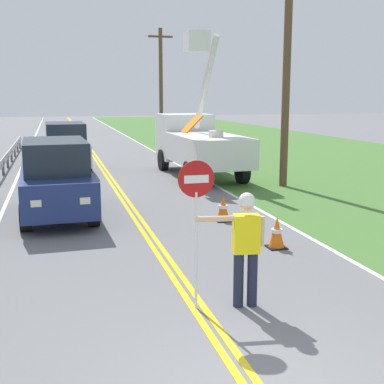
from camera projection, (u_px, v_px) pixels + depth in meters
grass_verge_right at (321, 158)px, 27.57m from camera, size 16.00×110.00×0.01m
centerline_yellow_left at (99, 165)px, 24.64m from camera, size 0.11×110.00×0.01m
centerline_yellow_right at (103, 165)px, 24.68m from camera, size 0.11×110.00×0.01m
edge_line_right at (174, 163)px, 25.56m from camera, size 0.12×110.00×0.01m
edge_line_left at (22, 168)px, 23.76m from camera, size 0.12×110.00×0.01m
flagger_worker at (245, 242)px, 8.01m from camera, size 1.08×0.31×1.83m
stop_sign_paddle at (196, 201)px, 7.80m from camera, size 0.56×0.04×2.33m
utility_bucket_truck at (197, 141)px, 21.44m from camera, size 2.67×6.86×5.80m
oncoming_suv_nearest at (56, 178)px, 14.09m from camera, size 2.05×4.67×2.10m
oncoming_suv_second at (66, 146)px, 22.83m from camera, size 2.02×4.65×2.10m
utility_pole_near at (287, 66)px, 18.25m from camera, size 1.80×0.28×8.25m
utility_pole_mid at (161, 82)px, 38.18m from camera, size 1.80×0.28×8.07m
traffic_cone_lead at (277, 233)px, 11.26m from camera, size 0.40×0.40×0.70m
traffic_cone_mid at (223, 209)px, 13.69m from camera, size 0.40×0.40×0.70m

